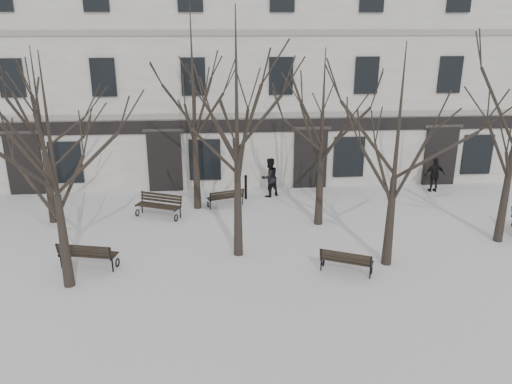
{
  "coord_description": "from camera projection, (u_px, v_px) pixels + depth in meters",
  "views": [
    {
      "loc": [
        -0.88,
        -15.24,
        7.74
      ],
      "look_at": [
        0.48,
        3.0,
        1.49
      ],
      "focal_mm": 35.0,
      "sensor_mm": 36.0,
      "label": 1
    }
  ],
  "objects": [
    {
      "name": "tree_0",
      "position": [
        51.0,
        147.0,
        14.03
      ],
      "size": [
        4.93,
        4.93,
        7.05
      ],
      "color": "black",
      "rests_on": "ground"
    },
    {
      "name": "bollard_a",
      "position": [
        246.0,
        186.0,
        22.85
      ],
      "size": [
        0.15,
        0.15,
        1.15
      ],
      "color": "black",
      "rests_on": "ground"
    },
    {
      "name": "building",
      "position": [
        234.0,
        65.0,
        27.39
      ],
      "size": [
        40.4,
        10.2,
        11.4
      ],
      "color": "silver",
      "rests_on": "ground"
    },
    {
      "name": "bench_4",
      "position": [
        226.0,
        197.0,
        21.95
      ],
      "size": [
        1.68,
        1.07,
        0.81
      ],
      "rotation": [
        0.0,
        0.0,
        3.48
      ],
      "color": "black",
      "rests_on": "ground"
    },
    {
      "name": "tree_5",
      "position": [
        193.0,
        86.0,
        20.2
      ],
      "size": [
        5.93,
        5.93,
        8.47
      ],
      "color": "black",
      "rests_on": "ground"
    },
    {
      "name": "ground",
      "position": [
        249.0,
        262.0,
        16.94
      ],
      "size": [
        100.0,
        100.0,
        0.0
      ],
      "primitive_type": "plane",
      "color": "silver",
      "rests_on": "ground"
    },
    {
      "name": "tree_2",
      "position": [
        398.0,
        132.0,
        15.4
      ],
      "size": [
        5.06,
        5.06,
        7.22
      ],
      "color": "black",
      "rests_on": "ground"
    },
    {
      "name": "bench_2",
      "position": [
        346.0,
        260.0,
        16.07
      ],
      "size": [
        1.75,
        1.24,
        0.84
      ],
      "rotation": [
        0.0,
        0.0,
        2.71
      ],
      "color": "black",
      "rests_on": "ground"
    },
    {
      "name": "pedestrian_b",
      "position": [
        269.0,
        196.0,
        23.4
      ],
      "size": [
        1.12,
        1.06,
        1.84
      ],
      "primitive_type": "imported",
      "rotation": [
        0.0,
        0.0,
        3.69
      ],
      "color": "black",
      "rests_on": "ground"
    },
    {
      "name": "tree_1",
      "position": [
        237.0,
        107.0,
        15.86
      ],
      "size": [
        5.79,
        5.79,
        8.28
      ],
      "color": "black",
      "rests_on": "ground"
    },
    {
      "name": "tree_6",
      "position": [
        323.0,
        118.0,
        18.81
      ],
      "size": [
        4.81,
        4.81,
        6.88
      ],
      "color": "black",
      "rests_on": "ground"
    },
    {
      "name": "bench_3",
      "position": [
        159.0,
        205.0,
        20.78
      ],
      "size": [
        2.0,
        1.38,
        0.96
      ],
      "rotation": [
        0.0,
        0.0,
        -0.4
      ],
      "color": "black",
      "rests_on": "ground"
    },
    {
      "name": "tree_4",
      "position": [
        39.0,
        116.0,
        18.99
      ],
      "size": [
        4.86,
        4.86,
        6.95
      ],
      "color": "black",
      "rests_on": "ground"
    },
    {
      "name": "bollard_b",
      "position": [
        317.0,
        182.0,
        23.68
      ],
      "size": [
        0.13,
        0.13,
        1.01
      ],
      "color": "black",
      "rests_on": "ground"
    },
    {
      "name": "pedestrian_c",
      "position": [
        433.0,
        191.0,
        24.04
      ],
      "size": [
        0.99,
        0.43,
        1.67
      ],
      "primitive_type": "imported",
      "rotation": [
        0.0,
        0.0,
        3.12
      ],
      "color": "black",
      "rests_on": "ground"
    },
    {
      "name": "bench_1",
      "position": [
        87.0,
        254.0,
        16.37
      ],
      "size": [
        1.99,
        1.08,
        0.95
      ],
      "rotation": [
        0.0,
        0.0,
        2.92
      ],
      "color": "black",
      "rests_on": "ground"
    }
  ]
}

